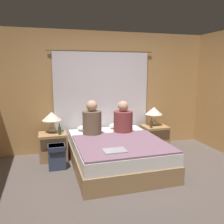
% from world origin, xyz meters
% --- Properties ---
extents(ground_plane, '(16.00, 16.00, 0.00)m').
position_xyz_m(ground_plane, '(0.00, 0.00, 0.00)').
color(ground_plane, '#564C47').
extents(wall_back, '(4.82, 0.06, 2.50)m').
position_xyz_m(wall_back, '(0.00, 1.96, 1.25)').
color(wall_back, tan).
rests_on(wall_back, ground_plane).
extents(curtain_panel, '(2.23, 0.02, 2.11)m').
position_xyz_m(curtain_panel, '(0.00, 1.89, 1.05)').
color(curtain_panel, silver).
rests_on(curtain_panel, ground_plane).
extents(bed, '(1.53, 1.95, 0.49)m').
position_xyz_m(bed, '(0.00, 0.86, 0.24)').
color(bed, '#99754C').
rests_on(bed, ground_plane).
extents(nightstand_left, '(0.52, 0.46, 0.52)m').
position_xyz_m(nightstand_left, '(-1.08, 1.53, 0.26)').
color(nightstand_left, '#A87F51').
rests_on(nightstand_left, ground_plane).
extents(nightstand_right, '(0.52, 0.46, 0.52)m').
position_xyz_m(nightstand_right, '(1.08, 1.53, 0.26)').
color(nightstand_right, '#A87F51').
rests_on(nightstand_right, ground_plane).
extents(lamp_left, '(0.37, 0.37, 0.40)m').
position_xyz_m(lamp_left, '(-1.08, 1.60, 0.81)').
color(lamp_left, '#B2A899').
rests_on(lamp_left, nightstand_left).
extents(lamp_right, '(0.37, 0.37, 0.40)m').
position_xyz_m(lamp_right, '(1.08, 1.60, 0.81)').
color(lamp_right, '#B2A899').
rests_on(lamp_right, nightstand_right).
extents(pillow_left, '(0.50, 0.30, 0.12)m').
position_xyz_m(pillow_left, '(-0.34, 1.65, 0.55)').
color(pillow_left, white).
rests_on(pillow_left, bed).
extents(pillow_right, '(0.50, 0.30, 0.12)m').
position_xyz_m(pillow_right, '(0.34, 1.65, 0.55)').
color(pillow_right, white).
rests_on(pillow_right, bed).
extents(blanket_on_bed, '(1.47, 1.34, 0.03)m').
position_xyz_m(blanket_on_bed, '(0.00, 0.59, 0.51)').
color(blanket_on_bed, slate).
rests_on(blanket_on_bed, bed).
extents(person_left_in_bed, '(0.36, 0.36, 0.66)m').
position_xyz_m(person_left_in_bed, '(-0.35, 1.29, 0.77)').
color(person_left_in_bed, brown).
rests_on(person_left_in_bed, bed).
extents(person_right_in_bed, '(0.37, 0.37, 0.63)m').
position_xyz_m(person_right_in_bed, '(0.27, 1.29, 0.75)').
color(person_right_in_bed, brown).
rests_on(person_right_in_bed, bed).
extents(beer_bottle_on_left_stand, '(0.06, 0.06, 0.21)m').
position_xyz_m(beer_bottle_on_left_stand, '(-0.95, 1.41, 0.60)').
color(beer_bottle_on_left_stand, '#2D4C28').
rests_on(beer_bottle_on_left_stand, nightstand_left).
extents(beer_bottle_on_right_stand, '(0.06, 0.06, 0.21)m').
position_xyz_m(beer_bottle_on_right_stand, '(0.92, 1.41, 0.60)').
color(beer_bottle_on_right_stand, '#513819').
rests_on(beer_bottle_on_right_stand, nightstand_right).
extents(laptop_on_bed, '(0.34, 0.24, 0.02)m').
position_xyz_m(laptop_on_bed, '(-0.23, 0.23, 0.53)').
color(laptop_on_bed, '#9EA0A5').
rests_on(laptop_on_bed, blanket_on_bed).
extents(backpack_on_floor, '(0.29, 0.28, 0.43)m').
position_xyz_m(backpack_on_floor, '(-1.03, 1.06, 0.24)').
color(backpack_on_floor, '#333D56').
rests_on(backpack_on_floor, ground_plane).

